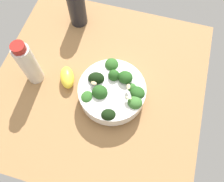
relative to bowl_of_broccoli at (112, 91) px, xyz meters
The scene contains 5 objects.
ground_plane 8.46cm from the bowl_of_broccoli, 61.15° to the left, with size 62.17×62.17×4.49cm, color #996D42.
bowl_of_broccoli is the anchor object (origin of this frame).
lemon_wedge 14.46cm from the bowl_of_broccoli, 84.21° to the left, with size 7.25×4.03×3.90cm, color yellow.
bottle_tall 24.26cm from the bowl_of_broccoli, 90.18° to the left, with size 4.81×4.81×16.15cm.
bottle_short 30.44cm from the bowl_of_broccoli, 37.69° to the left, with size 5.68×5.68×13.46cm.
Camera 1 is at (-28.56, -12.24, 62.54)cm, focal length 37.24 mm.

